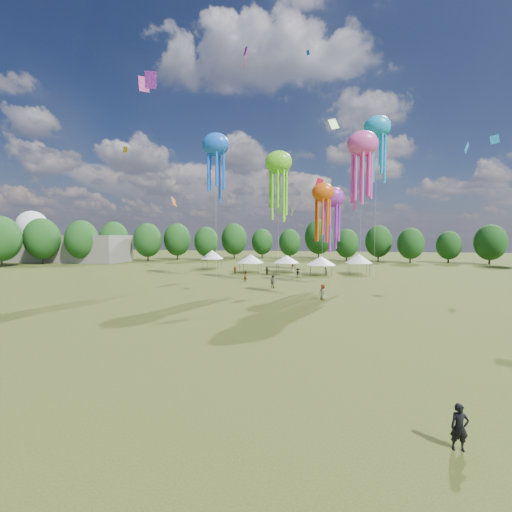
# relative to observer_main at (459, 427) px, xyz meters

# --- Properties ---
(ground) EXTENTS (300.00, 300.00, 0.00)m
(ground) POSITION_rel_observer_main_xyz_m (-8.97, 2.16, -0.86)
(ground) COLOR #384416
(ground) RESTS_ON ground
(observer_main) EXTENTS (0.63, 0.42, 1.73)m
(observer_main) POSITION_rel_observer_main_xyz_m (0.00, 0.00, 0.00)
(observer_main) COLOR black
(observer_main) RESTS_ON ground
(spectator_near) EXTENTS (1.18, 1.13, 1.91)m
(spectator_near) POSITION_rel_observer_main_xyz_m (-11.50, 35.68, 0.09)
(spectator_near) COLOR gray
(spectator_near) RESTS_ON ground
(spectators_far) EXTENTS (19.30, 29.83, 1.89)m
(spectators_far) POSITION_rel_observer_main_xyz_m (-10.30, 47.19, 0.01)
(spectators_far) COLOR gray
(spectators_far) RESTS_ON ground
(festival_tents) EXTENTS (37.96, 12.64, 4.46)m
(festival_tents) POSITION_rel_observer_main_xyz_m (-12.07, 56.73, 2.20)
(festival_tents) COLOR #47474C
(festival_tents) RESTS_ON ground
(show_kites) EXTENTS (33.49, 28.69, 30.68)m
(show_kites) POSITION_rel_observer_main_xyz_m (-5.39, 43.87, 19.19)
(show_kites) COLOR #6DE325
(show_kites) RESTS_ON ground
(small_kites) EXTENTS (63.95, 64.23, 46.50)m
(small_kites) POSITION_rel_observer_main_xyz_m (-11.19, 44.83, 28.98)
(small_kites) COLOR #6DE325
(small_kites) RESTS_ON ground
(treeline) EXTENTS (201.57, 95.24, 13.43)m
(treeline) POSITION_rel_observer_main_xyz_m (-12.83, 64.68, 5.68)
(treeline) COLOR #38281C
(treeline) RESTS_ON ground
(hangar) EXTENTS (40.00, 12.00, 8.00)m
(hangar) POSITION_rel_observer_main_xyz_m (-80.97, 74.16, 3.14)
(hangar) COLOR gray
(hangar) RESTS_ON ground
(radome) EXTENTS (9.00, 9.00, 16.00)m
(radome) POSITION_rel_observer_main_xyz_m (-96.97, 80.16, 9.12)
(radome) COLOR white
(radome) RESTS_ON ground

